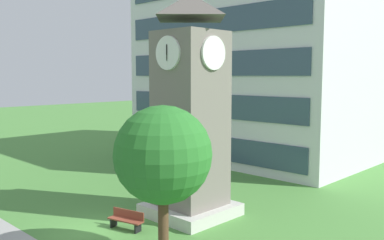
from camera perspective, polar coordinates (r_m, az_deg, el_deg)
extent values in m
plane|color=#4C893D|center=(20.69, -13.33, -14.28)|extent=(160.00, 160.00, 0.00)
cube|color=silver|center=(38.63, 9.45, 7.24)|extent=(19.12, 14.52, 16.00)
cube|color=#384C60|center=(33.35, 2.04, -3.51)|extent=(17.59, 0.10, 1.80)
cube|color=#384C60|center=(32.97, 2.06, 1.98)|extent=(17.59, 0.10, 1.80)
cube|color=#384C60|center=(32.90, 2.08, 7.55)|extent=(17.59, 0.10, 1.80)
cube|color=#384C60|center=(33.14, 2.10, 13.09)|extent=(17.59, 0.10, 1.80)
cube|color=slate|center=(21.18, -0.21, -0.70)|extent=(2.90, 2.90, 9.29)
cube|color=beige|center=(22.12, -0.20, -11.94)|extent=(3.91, 3.91, 0.60)
pyramid|color=#5D5751|center=(21.31, -0.21, 15.09)|extent=(3.19, 3.19, 1.19)
cylinder|color=white|center=(20.02, -3.28, 9.02)|extent=(1.59, 0.12, 1.59)
cylinder|color=white|center=(20.04, 2.91, 9.02)|extent=(0.12, 1.59, 1.59)
cube|color=black|center=(19.98, -3.43, 9.44)|extent=(0.06, 0.09, 0.48)
cube|color=black|center=(19.96, -3.45, 9.03)|extent=(0.06, 0.06, 0.72)
cube|color=brown|center=(20.36, -8.96, -13.18)|extent=(1.86, 0.89, 0.06)
cube|color=brown|center=(20.45, -8.57, -12.41)|extent=(1.76, 0.47, 0.40)
cube|color=black|center=(20.88, -10.51, -13.37)|extent=(0.18, 0.44, 0.45)
cube|color=black|center=(20.01, -7.31, -14.19)|extent=(0.18, 0.44, 0.45)
cylinder|color=#513823|center=(16.85, -3.89, -13.82)|extent=(0.41, 0.41, 2.81)
sphere|color=#287328|center=(16.13, -3.95, -4.67)|extent=(3.78, 3.78, 3.78)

